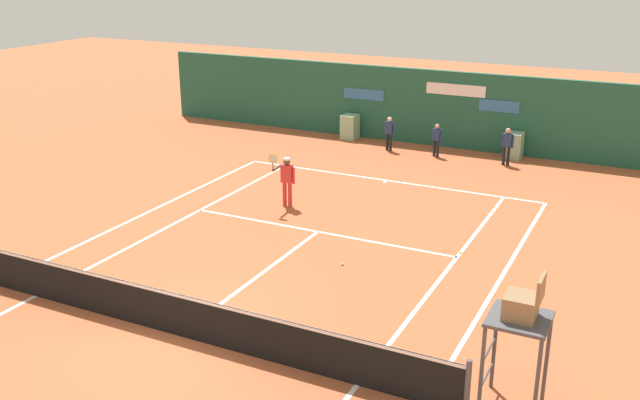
{
  "coord_description": "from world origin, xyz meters",
  "views": [
    {
      "loc": [
        8.36,
        -10.31,
        7.45
      ],
      "look_at": [
        -0.13,
        6.79,
        0.8
      ],
      "focal_mm": 40.27,
      "sensor_mm": 36.0,
      "label": 1
    }
  ],
  "objects_px": {
    "umpire_chair": "(520,318)",
    "ball_kid_right_post": "(437,138)",
    "player_on_baseline": "(286,177)",
    "ball_kid_centre_post": "(389,131)",
    "tennis_ball_mid_court": "(460,252)",
    "ball_kid_left_post": "(507,144)",
    "tennis_ball_by_sideline": "(342,264)"
  },
  "relations": [
    {
      "from": "ball_kid_centre_post",
      "to": "ball_kid_right_post",
      "type": "bearing_deg",
      "value": -169.16
    },
    {
      "from": "player_on_baseline",
      "to": "tennis_ball_by_sideline",
      "type": "distance_m",
      "value": 4.75
    },
    {
      "from": "umpire_chair",
      "to": "ball_kid_right_post",
      "type": "bearing_deg",
      "value": 22.35
    },
    {
      "from": "player_on_baseline",
      "to": "tennis_ball_mid_court",
      "type": "xyz_separation_m",
      "value": [
        5.8,
        -1.17,
        -0.91
      ]
    },
    {
      "from": "ball_kid_left_post",
      "to": "umpire_chair",
      "type": "bearing_deg",
      "value": 100.07
    },
    {
      "from": "umpire_chair",
      "to": "player_on_baseline",
      "type": "height_order",
      "value": "umpire_chair"
    },
    {
      "from": "umpire_chair",
      "to": "tennis_ball_mid_court",
      "type": "xyz_separation_m",
      "value": [
        -2.64,
        6.11,
        -1.7
      ]
    },
    {
      "from": "player_on_baseline",
      "to": "ball_kid_right_post",
      "type": "xyz_separation_m",
      "value": [
        2.35,
        7.53,
        -0.21
      ]
    },
    {
      "from": "player_on_baseline",
      "to": "ball_kid_centre_post",
      "type": "bearing_deg",
      "value": -98.62
    },
    {
      "from": "umpire_chair",
      "to": "ball_kid_centre_post",
      "type": "height_order",
      "value": "umpire_chair"
    },
    {
      "from": "umpire_chair",
      "to": "ball_kid_centre_post",
      "type": "relative_size",
      "value": 1.88
    },
    {
      "from": "ball_kid_centre_post",
      "to": "ball_kid_left_post",
      "type": "bearing_deg",
      "value": -169.16
    },
    {
      "from": "umpire_chair",
      "to": "player_on_baseline",
      "type": "distance_m",
      "value": 11.18
    },
    {
      "from": "ball_kid_right_post",
      "to": "umpire_chair",
      "type": "bearing_deg",
      "value": 123.39
    },
    {
      "from": "umpire_chair",
      "to": "tennis_ball_by_sideline",
      "type": "relative_size",
      "value": 37.32
    },
    {
      "from": "ball_kid_left_post",
      "to": "tennis_ball_by_sideline",
      "type": "xyz_separation_m",
      "value": [
        -1.65,
        -10.75,
        -0.77
      ]
    },
    {
      "from": "umpire_chair",
      "to": "ball_kid_centre_post",
      "type": "xyz_separation_m",
      "value": [
        -8.01,
        14.81,
        -0.95
      ]
    },
    {
      "from": "ball_kid_right_post",
      "to": "ball_kid_centre_post",
      "type": "relative_size",
      "value": 0.94
    },
    {
      "from": "ball_kid_centre_post",
      "to": "tennis_ball_mid_court",
      "type": "relative_size",
      "value": 19.83
    },
    {
      "from": "ball_kid_left_post",
      "to": "player_on_baseline",
      "type": "bearing_deg",
      "value": 53.36
    },
    {
      "from": "ball_kid_left_post",
      "to": "tennis_ball_by_sideline",
      "type": "bearing_deg",
      "value": 78.32
    },
    {
      "from": "player_on_baseline",
      "to": "tennis_ball_by_sideline",
      "type": "bearing_deg",
      "value": 130.89
    },
    {
      "from": "tennis_ball_by_sideline",
      "to": "umpire_chair",
      "type": "bearing_deg",
      "value": -38.64
    },
    {
      "from": "player_on_baseline",
      "to": "tennis_ball_by_sideline",
      "type": "height_order",
      "value": "player_on_baseline"
    },
    {
      "from": "player_on_baseline",
      "to": "ball_kid_left_post",
      "type": "height_order",
      "value": "player_on_baseline"
    },
    {
      "from": "ball_kid_left_post",
      "to": "ball_kid_centre_post",
      "type": "bearing_deg",
      "value": -2.97
    },
    {
      "from": "umpire_chair",
      "to": "player_on_baseline",
      "type": "relative_size",
      "value": 1.42
    },
    {
      "from": "player_on_baseline",
      "to": "ball_kid_left_post",
      "type": "relative_size",
      "value": 1.29
    },
    {
      "from": "tennis_ball_by_sideline",
      "to": "tennis_ball_mid_court",
      "type": "xyz_separation_m",
      "value": [
        2.43,
        2.05,
        0.0
      ]
    },
    {
      "from": "player_on_baseline",
      "to": "ball_kid_left_post",
      "type": "distance_m",
      "value": 9.04
    },
    {
      "from": "ball_kid_right_post",
      "to": "ball_kid_left_post",
      "type": "height_order",
      "value": "ball_kid_left_post"
    },
    {
      "from": "ball_kid_right_post",
      "to": "ball_kid_centre_post",
      "type": "height_order",
      "value": "ball_kid_centre_post"
    }
  ]
}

